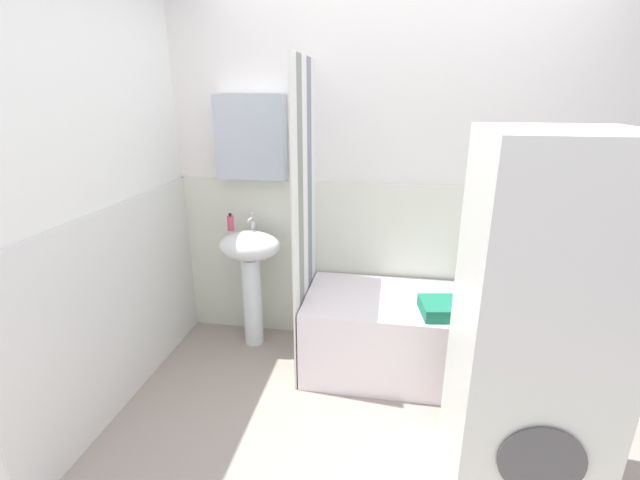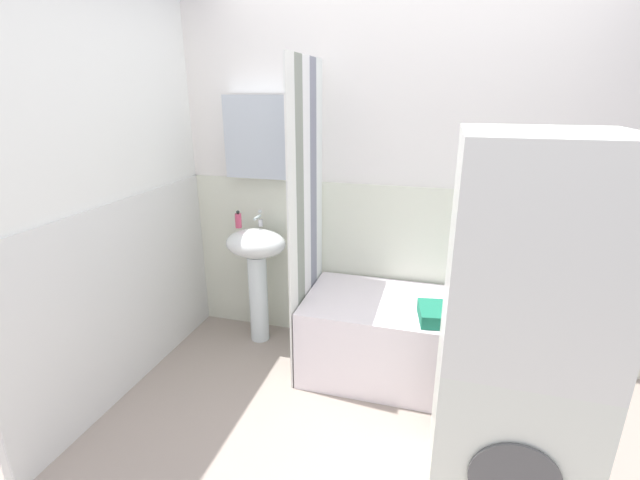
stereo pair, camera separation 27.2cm
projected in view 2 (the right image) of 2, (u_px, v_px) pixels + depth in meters
ground_plane at (360, 475)px, 2.19m from camera, size 4.80×5.60×0.04m
wall_back_tiled at (392, 194)px, 2.98m from camera, size 3.60×0.18×2.40m
wall_left_tiled at (111, 216)px, 2.54m from camera, size 0.07×1.81×2.40m
sink at (257, 261)px, 3.17m from camera, size 0.44×0.34×0.87m
faucet at (259, 219)px, 3.15m from camera, size 0.03×0.12×0.12m
soap_dispenser at (238, 220)px, 3.13m from camera, size 0.05×0.05×0.13m
bathtub at (418, 341)px, 2.84m from camera, size 1.47×0.69×0.53m
shower_curtain at (307, 224)px, 2.80m from camera, size 0.01×0.69×2.00m
body_wash_bottle at (526, 286)px, 2.79m from camera, size 0.07×0.07×0.20m
conditioner_bottle at (504, 284)px, 2.83m from camera, size 0.07×0.07×0.20m
shampoo_bottle at (493, 280)px, 2.87m from camera, size 0.06×0.06×0.21m
lotion_bottle at (469, 281)px, 2.88m from camera, size 0.04×0.04×0.19m
towel_folded at (442, 314)px, 2.55m from camera, size 0.30×0.29×0.08m
washer_dryer_stack at (517, 345)px, 1.75m from camera, size 0.59×0.62×1.67m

